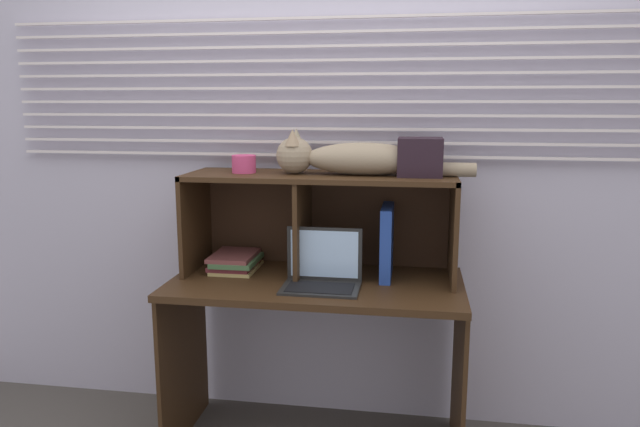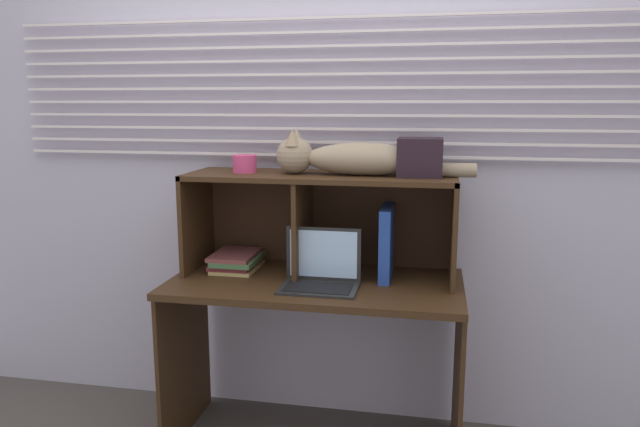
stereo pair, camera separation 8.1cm
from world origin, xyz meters
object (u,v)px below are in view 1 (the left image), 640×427
binder_upright (387,242)px  cat (349,158)px  laptop (322,274)px  storage_box (420,157)px  small_basket (244,164)px  book_stack (236,262)px

binder_upright → cat: bearing=180.0°
laptop → storage_box: bearing=25.6°
binder_upright → small_basket: small_basket is taller
binder_upright → book_stack: (-0.69, 0.00, -0.12)m
laptop → book_stack: 0.47m
cat → book_stack: 0.71m
book_stack → storage_box: storage_box is taller
cat → laptop: 0.51m
laptop → small_basket: small_basket is taller
book_stack → laptop: bearing=-23.4°
cat → storage_box: 0.30m
book_stack → binder_upright: bearing=-0.0°
binder_upright → book_stack: bearing=180.0°
laptop → binder_upright: bearing=35.9°
laptop → binder_upright: size_ratio=1.01×
storage_box → cat: bearing=180.0°
book_stack → small_basket: bearing=-0.6°
book_stack → small_basket: small_basket is taller
book_stack → storage_box: bearing=-0.0°
laptop → binder_upright: 0.33m
cat → small_basket: cat is taller
cat → book_stack: cat is taller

